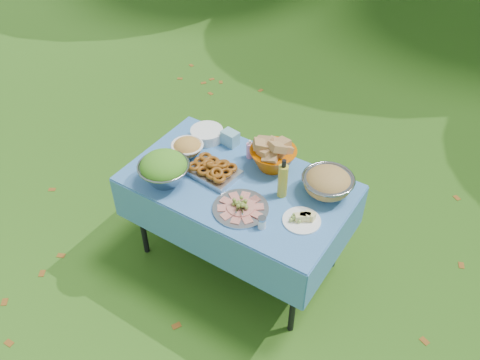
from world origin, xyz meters
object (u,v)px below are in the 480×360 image
object	(u,v)px
pasta_bowl_steel	(328,182)
picnic_table	(238,222)
charcuterie_platter	(241,204)
salad_bowl	(164,169)
oil_bottle	(283,178)
bread_bowl	(273,154)
plate_stack	(207,134)

from	to	relation	value
pasta_bowl_steel	picnic_table	bearing A→B (deg)	-157.54
charcuterie_platter	salad_bowl	bearing A→B (deg)	-174.74
salad_bowl	oil_bottle	distance (m)	0.76
oil_bottle	picnic_table	bearing A→B (deg)	-171.08
picnic_table	bread_bowl	distance (m)	0.56
bread_bowl	pasta_bowl_steel	distance (m)	0.42
bread_bowl	picnic_table	bearing A→B (deg)	-112.35
picnic_table	oil_bottle	bearing A→B (deg)	8.92
bread_bowl	pasta_bowl_steel	world-z (taller)	bread_bowl
plate_stack	charcuterie_platter	xyz separation A→B (m)	(0.60, -0.48, 0.00)
picnic_table	plate_stack	world-z (taller)	plate_stack
plate_stack	bread_bowl	world-z (taller)	bread_bowl
picnic_table	salad_bowl	distance (m)	0.68
picnic_table	bread_bowl	xyz separation A→B (m)	(0.11, 0.26, 0.49)
picnic_table	pasta_bowl_steel	size ratio (longest dim) A/B	4.45
bread_bowl	charcuterie_platter	world-z (taller)	bread_bowl
picnic_table	oil_bottle	distance (m)	0.60
oil_bottle	plate_stack	bearing A→B (deg)	162.91
plate_stack	bread_bowl	size ratio (longest dim) A/B	0.75
plate_stack	oil_bottle	size ratio (longest dim) A/B	0.83
plate_stack	pasta_bowl_steel	bearing A→B (deg)	-3.42
bread_bowl	salad_bowl	bearing A→B (deg)	-134.57
bread_bowl	pasta_bowl_steel	xyz separation A→B (m)	(0.42, -0.04, -0.02)
plate_stack	charcuterie_platter	size ratio (longest dim) A/B	0.67
bread_bowl	pasta_bowl_steel	bearing A→B (deg)	-5.87
plate_stack	pasta_bowl_steel	distance (m)	0.98
pasta_bowl_steel	oil_bottle	xyz separation A→B (m)	(-0.23, -0.17, 0.05)
salad_bowl	plate_stack	xyz separation A→B (m)	(-0.05, 0.53, -0.07)
picnic_table	plate_stack	bearing A→B (deg)	148.25
plate_stack	oil_bottle	bearing A→B (deg)	-17.09
plate_stack	charcuterie_platter	world-z (taller)	charcuterie_platter
pasta_bowl_steel	oil_bottle	size ratio (longest dim) A/B	1.16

